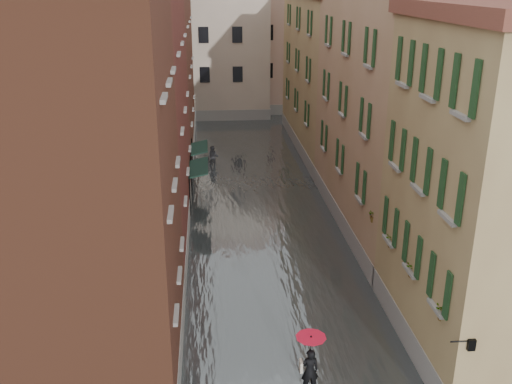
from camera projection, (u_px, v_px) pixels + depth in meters
name	position (u px, v px, depth m)	size (l,w,h in m)	color
ground	(286.00, 323.00, 22.32)	(120.00, 120.00, 0.00)	#5B5B5E
floodwater	(257.00, 200.00, 34.42)	(10.00, 60.00, 0.20)	#4D5355
building_left_near	(75.00, 190.00, 17.62)	(6.00, 8.00, 13.00)	brown
building_left_mid	(123.00, 118.00, 27.97)	(6.00, 14.00, 12.50)	maroon
building_left_far	(149.00, 61.00, 41.71)	(6.00, 16.00, 14.00)	brown
building_right_near	(506.00, 199.00, 19.00)	(6.00, 8.00, 11.50)	olive
building_right_mid	(401.00, 107.00, 29.01)	(6.00, 14.00, 13.00)	tan
building_right_far	(336.00, 76.00, 43.27)	(6.00, 16.00, 11.50)	olive
building_end_cream	(204.00, 47.00, 55.27)	(12.00, 9.00, 13.00)	beige
building_end_pink	(293.00, 49.00, 58.04)	(10.00, 9.00, 12.00)	tan
awning_near	(198.00, 169.00, 32.56)	(1.09, 3.23, 2.80)	black
awning_far	(199.00, 149.00, 36.37)	(1.09, 2.85, 2.80)	black
wall_lantern	(470.00, 344.00, 16.02)	(0.71, 0.22, 0.35)	black
window_planters	(404.00, 247.00, 20.66)	(0.59, 8.31, 0.84)	#995132
pedestrian_main	(310.00, 358.00, 18.19)	(0.98, 0.98, 2.06)	black
pedestrian_far	(213.00, 157.00, 40.48)	(0.76, 0.59, 1.57)	black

